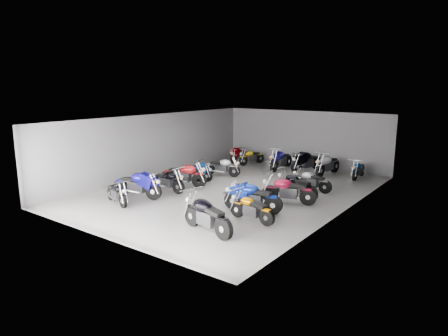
{
  "coord_description": "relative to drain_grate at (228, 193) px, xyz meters",
  "views": [
    {
      "loc": [
        9.88,
        -14.11,
        4.61
      ],
      "look_at": [
        -0.49,
        -0.1,
        1.0
      ],
      "focal_mm": 32.0,
      "sensor_mm": 36.0,
      "label": 1
    }
  ],
  "objects": [
    {
      "name": "ground",
      "position": [
        0.0,
        0.5,
        -0.01
      ],
      "size": [
        14.0,
        14.0,
        0.0
      ],
      "primitive_type": "plane",
      "color": "#989590",
      "rests_on": "ground"
    },
    {
      "name": "wall_back",
      "position": [
        0.0,
        7.5,
        1.59
      ],
      "size": [
        10.0,
        0.1,
        3.2
      ],
      "primitive_type": "cube",
      "color": "slate",
      "rests_on": "ground"
    },
    {
      "name": "wall_left",
      "position": [
        -5.0,
        0.5,
        1.59
      ],
      "size": [
        0.1,
        14.0,
        3.2
      ],
      "primitive_type": "cube",
      "color": "slate",
      "rests_on": "ground"
    },
    {
      "name": "wall_right",
      "position": [
        5.0,
        0.5,
        1.59
      ],
      "size": [
        0.1,
        14.0,
        3.2
      ],
      "primitive_type": "cube",
      "color": "slate",
      "rests_on": "ground"
    },
    {
      "name": "ceiling",
      "position": [
        0.0,
        0.5,
        3.21
      ],
      "size": [
        10.0,
        14.0,
        0.04
      ],
      "primitive_type": "cube",
      "color": "#232326",
      "rests_on": "wall_back"
    },
    {
      "name": "drain_grate",
      "position": [
        0.0,
        0.0,
        0.0
      ],
      "size": [
        0.32,
        0.32,
        0.01
      ],
      "primitive_type": "cube",
      "color": "black",
      "rests_on": "ground"
    },
    {
      "name": "motorcycle_left_a",
      "position": [
        -2.56,
        -3.91,
        0.45
      ],
      "size": [
        1.84,
        0.72,
        0.83
      ],
      "rotation": [
        0.0,
        0.0,
        -1.89
      ],
      "color": "black",
      "rests_on": "ground"
    },
    {
      "name": "motorcycle_left_b",
      "position": [
        -2.6,
        -2.82,
        0.55
      ],
      "size": [
        2.29,
        0.75,
        1.02
      ],
      "rotation": [
        0.0,
        0.0,
        -1.31
      ],
      "color": "black",
      "rests_on": "ground"
    },
    {
      "name": "motorcycle_left_c",
      "position": [
        -2.37,
        -1.33,
        0.49
      ],
      "size": [
        2.06,
        0.41,
        0.91
      ],
      "rotation": [
        0.0,
        0.0,
        -1.55
      ],
      "color": "black",
      "rests_on": "ground"
    },
    {
      "name": "motorcycle_left_d",
      "position": [
        -2.34,
        -0.22,
        0.55
      ],
      "size": [
        2.26,
        0.81,
        1.02
      ],
      "rotation": [
        0.0,
        0.0,
        -1.28
      ],
      "color": "black",
      "rests_on": "ground"
    },
    {
      "name": "motorcycle_left_e",
      "position": [
        -2.68,
        1.16,
        0.44
      ],
      "size": [
        1.85,
        0.35,
        0.81
      ],
      "rotation": [
        0.0,
        0.0,
        -1.57
      ],
      "color": "black",
      "rests_on": "ground"
    },
    {
      "name": "motorcycle_left_f",
      "position": [
        -2.23,
        2.57,
        0.48
      ],
      "size": [
        1.97,
        0.71,
        0.89
      ],
      "rotation": [
        0.0,
        0.0,
        -1.28
      ],
      "color": "black",
      "rests_on": "ground"
    },
    {
      "name": "motorcycle_right_a",
      "position": [
        2.24,
        -4.21,
        0.55
      ],
      "size": [
        2.3,
        0.71,
        1.02
      ],
      "rotation": [
        0.0,
        0.0,
        1.34
      ],
      "color": "black",
      "rests_on": "ground"
    },
    {
      "name": "motorcycle_right_b",
      "position": [
        2.8,
        -2.47,
        0.45
      ],
      "size": [
        1.9,
        0.44,
        0.84
      ],
      "rotation": [
        0.0,
        0.0,
        1.45
      ],
      "color": "black",
      "rests_on": "ground"
    },
    {
      "name": "motorcycle_right_c",
      "position": [
        2.23,
        -1.53,
        0.54
      ],
      "size": [
        2.23,
        0.71,
        0.99
      ],
      "rotation": [
        0.0,
        0.0,
        1.82
      ],
      "color": "black",
      "rests_on": "ground"
    },
    {
      "name": "motorcycle_right_d",
      "position": [
        2.82,
        0.2,
        0.52
      ],
      "size": [
        2.14,
        0.81,
        0.97
      ],
      "rotation": [
        0.0,
        0.0,
        1.88
      ],
      "color": "black",
      "rests_on": "ground"
    },
    {
      "name": "motorcycle_right_e",
      "position": [
        2.69,
        1.17,
        0.51
      ],
      "size": [
        2.11,
        0.66,
        0.94
      ],
      "rotation": [
        0.0,
        0.0,
        1.33
      ],
      "color": "black",
      "rests_on": "ground"
    },
    {
      "name": "motorcycle_right_f",
      "position": [
        2.74,
        2.54,
        0.45
      ],
      "size": [
        1.92,
        0.39,
        0.84
      ],
      "rotation": [
        0.0,
        0.0,
        1.53
      ],
      "color": "black",
      "rests_on": "ground"
    },
    {
      "name": "motorcycle_back_a",
      "position": [
        -3.78,
        6.33,
        0.45
      ],
      "size": [
        0.43,
        1.92,
        0.84
      ],
      "rotation": [
        0.0,
        0.0,
        3.24
      ],
      "color": "black",
      "rests_on": "ground"
    },
    {
      "name": "motorcycle_back_b",
      "position": [
        -2.69,
        6.11,
        0.45
      ],
      "size": [
        0.63,
        1.87,
        0.84
      ],
      "rotation": [
        0.0,
        0.0,
        2.88
      ],
      "color": "black",
      "rests_on": "ground"
    },
    {
      "name": "motorcycle_back_c",
      "position": [
        -0.54,
        5.77,
        0.57
      ],
      "size": [
        0.48,
        2.38,
        1.05
      ],
      "rotation": [
        0.0,
        0.0,
        3.17
      ],
      "color": "black",
      "rests_on": "ground"
    },
    {
      "name": "motorcycle_back_d",
      "position": [
        0.83,
        6.21,
        0.55
      ],
      "size": [
        0.86,
        2.26,
        1.02
      ],
      "rotation": [
        0.0,
        0.0,
        2.83
      ],
      "color": "black",
      "rests_on": "ground"
    },
    {
      "name": "motorcycle_back_e",
      "position": [
        2.06,
        6.06,
        0.56
      ],
      "size": [
        0.52,
        2.35,
        1.03
      ],
      "rotation": [
        0.0,
        0.0,
        3.05
      ],
      "color": "black",
      "rests_on": "ground"
    },
    {
      "name": "motorcycle_back_f",
      "position": [
        3.63,
        6.27,
        0.45
      ],
      "size": [
        0.39,
        1.89,
        0.83
      ],
      "rotation": [
        0.0,
        0.0,
        3.2
      ],
      "color": "black",
      "rests_on": "ground"
    }
  ]
}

